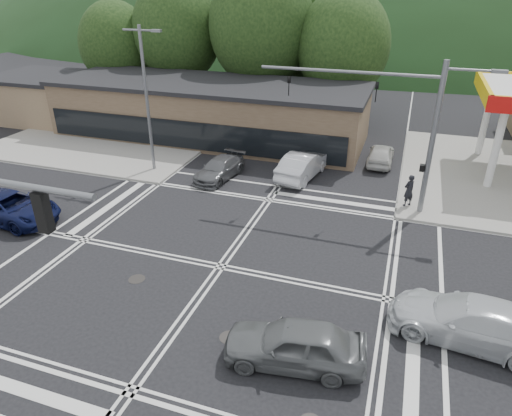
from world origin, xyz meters
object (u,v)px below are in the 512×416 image
(car_queue_a, at_px, (303,165))
(car_queue_b, at_px, (381,154))
(car_grey_center, at_px, (295,344))
(car_silver_east, at_px, (472,321))
(car_northbound, at_px, (219,169))
(car_blue_west, at_px, (10,207))
(pedestrian, at_px, (409,190))

(car_queue_a, height_order, car_queue_b, car_queue_a)
(car_grey_center, height_order, car_queue_a, car_queue_a)
(car_silver_east, distance_m, car_northbound, 17.50)
(car_blue_west, height_order, car_queue_b, car_blue_west)
(car_grey_center, height_order, car_northbound, car_grey_center)
(car_queue_a, bearing_deg, pedestrian, 169.02)
(car_queue_a, bearing_deg, car_queue_b, -129.02)
(car_grey_center, bearing_deg, car_queue_b, 168.81)
(car_blue_west, relative_size, car_northbound, 1.24)
(car_grey_center, relative_size, pedestrian, 2.56)
(car_queue_b, relative_size, car_northbound, 0.92)
(car_blue_west, xyz_separation_m, pedestrian, (19.52, 8.16, 0.30))
(car_grey_center, relative_size, car_silver_east, 0.83)
(car_blue_west, height_order, car_silver_east, car_silver_east)
(car_queue_a, relative_size, car_northbound, 1.14)
(car_blue_west, height_order, car_queue_a, car_queue_a)
(car_queue_a, bearing_deg, car_silver_east, 135.26)
(car_blue_west, xyz_separation_m, car_queue_b, (17.52, 14.56, -0.07))
(car_northbound, bearing_deg, pedestrian, 5.35)
(pedestrian, bearing_deg, car_northbound, -46.05)
(car_queue_b, relative_size, pedestrian, 2.24)
(pedestrian, bearing_deg, car_queue_b, -115.82)
(car_grey_center, bearing_deg, pedestrian, 158.74)
(car_blue_west, relative_size, car_queue_b, 1.34)
(car_blue_west, xyz_separation_m, car_queue_a, (13.02, 10.58, 0.07))
(car_queue_a, height_order, pedestrian, pedestrian)
(car_blue_west, relative_size, pedestrian, 3.01)
(car_blue_west, distance_m, car_grey_center, 17.19)
(car_queue_b, bearing_deg, car_blue_west, 39.89)
(car_queue_a, bearing_deg, car_blue_west, 48.53)
(car_silver_east, relative_size, car_queue_a, 1.12)
(car_blue_west, height_order, car_grey_center, car_grey_center)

